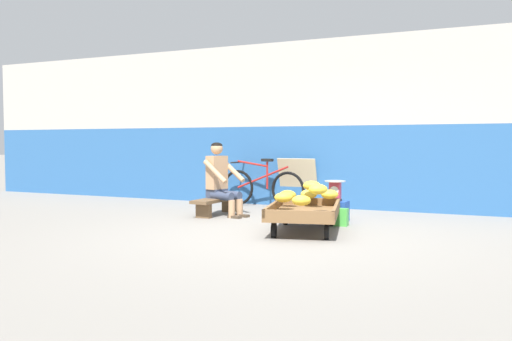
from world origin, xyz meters
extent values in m
plane|color=gray|center=(0.00, 0.00, 0.00)|extent=(80.00, 80.00, 0.00)
cube|color=#2D609E|center=(0.00, 3.20, 0.72)|extent=(16.00, 0.30, 1.43)
cube|color=#B7B2A8|center=(0.00, 3.20, 2.18)|extent=(16.00, 0.30, 1.50)
cube|color=brown|center=(0.20, 0.58, 0.23)|extent=(1.13, 1.59, 0.05)
cube|color=brown|center=(-0.19, 0.49, 0.31)|extent=(0.35, 1.41, 0.10)
cube|color=brown|center=(0.59, 0.66, 0.31)|extent=(0.35, 1.41, 0.10)
cube|color=brown|center=(0.05, 1.26, 0.31)|extent=(0.83, 0.22, 0.10)
cube|color=brown|center=(0.35, -0.11, 0.31)|extent=(0.83, 0.22, 0.10)
cylinder|color=black|center=(-0.22, 1.00, 0.09)|extent=(0.09, 0.19, 0.18)
cylinder|color=black|center=(0.40, 1.14, 0.09)|extent=(0.09, 0.19, 0.18)
cylinder|color=black|center=(0.00, 0.02, 0.09)|extent=(0.09, 0.19, 0.18)
cylinder|color=black|center=(0.61, 0.15, 0.09)|extent=(0.09, 0.19, 0.18)
ellipsoid|color=gold|center=(0.07, 1.14, 0.42)|extent=(0.30, 0.29, 0.13)
ellipsoid|color=gold|center=(-0.16, 0.92, 0.42)|extent=(0.27, 0.22, 0.13)
ellipsoid|color=yellow|center=(0.24, 0.34, 0.42)|extent=(0.30, 0.27, 0.13)
ellipsoid|color=gold|center=(-0.09, 0.59, 0.42)|extent=(0.29, 0.26, 0.13)
ellipsoid|color=yellow|center=(0.34, 1.22, 0.42)|extent=(0.30, 0.27, 0.13)
ellipsoid|color=yellow|center=(0.18, 0.94, 0.56)|extent=(0.25, 0.20, 0.13)
ellipsoid|color=yellow|center=(0.41, 0.47, 0.56)|extent=(0.30, 0.29, 0.13)
cube|color=brown|center=(-1.56, 1.49, 0.24)|extent=(0.36, 1.12, 0.05)
cube|color=brown|center=(-1.53, 1.88, 0.11)|extent=(0.24, 0.09, 0.22)
cube|color=brown|center=(-1.58, 1.11, 0.11)|extent=(0.24, 0.09, 0.22)
cylinder|color=tan|center=(-1.15, 1.46, 0.14)|extent=(0.10, 0.10, 0.27)
cube|color=#4C3D2D|center=(-1.09, 1.45, 0.02)|extent=(0.24, 0.15, 0.04)
cylinder|color=#38425B|center=(-1.34, 1.52, 0.32)|extent=(0.42, 0.24, 0.13)
cylinder|color=tan|center=(-1.20, 1.29, 0.14)|extent=(0.10, 0.10, 0.27)
cube|color=#4C3D2D|center=(-1.14, 1.28, 0.02)|extent=(0.24, 0.15, 0.04)
cylinder|color=#38425B|center=(-1.39, 1.35, 0.32)|extent=(0.42, 0.24, 0.13)
cube|color=#38425B|center=(-1.56, 1.49, 0.34)|extent=(0.29, 0.33, 0.14)
cube|color=tan|center=(-1.56, 1.49, 0.67)|extent=(0.26, 0.36, 0.52)
cylinder|color=tan|center=(-1.35, 1.64, 0.70)|extent=(0.47, 0.21, 0.36)
cylinder|color=tan|center=(-1.46, 1.26, 0.70)|extent=(0.47, 0.21, 0.36)
sphere|color=tan|center=(-1.56, 1.49, 1.05)|extent=(0.19, 0.19, 0.19)
ellipsoid|color=black|center=(-1.56, 1.49, 1.10)|extent=(0.17, 0.17, 0.09)
cube|color=#234CA8|center=(0.33, 1.55, 0.15)|extent=(0.36, 0.28, 0.30)
cylinder|color=#28282D|center=(0.33, 1.55, 0.32)|extent=(0.20, 0.20, 0.03)
cube|color=#C6384C|center=(0.33, 1.55, 0.45)|extent=(0.16, 0.10, 0.24)
cylinder|color=white|center=(0.33, 1.50, 0.45)|extent=(0.13, 0.01, 0.13)
cylinder|color=#B2B5BA|center=(0.33, 1.55, 0.58)|extent=(0.30, 0.30, 0.01)
torus|color=black|center=(-1.84, 2.84, 0.32)|extent=(0.64, 0.12, 0.64)
torus|color=black|center=(-0.82, 2.72, 0.32)|extent=(0.64, 0.12, 0.64)
cylinder|color=#AD231E|center=(-1.33, 2.78, 0.52)|extent=(1.03, 0.16, 0.43)
cylinder|color=#AD231E|center=(-1.23, 2.77, 0.56)|extent=(0.04, 0.04, 0.48)
cylinder|color=#AD231E|center=(-1.53, 2.81, 0.76)|extent=(0.61, 0.11, 0.12)
cube|color=black|center=(-1.23, 2.77, 0.83)|extent=(0.21, 0.12, 0.05)
cylinder|color=black|center=(-1.84, 2.84, 0.78)|extent=(0.08, 0.48, 0.03)
cube|color=#C6B289|center=(-0.74, 3.04, 0.43)|extent=(0.70, 0.30, 0.86)
cube|color=green|center=(0.51, 1.21, 0.12)|extent=(0.18, 0.12, 0.24)
camera|label=1|loc=(2.30, -5.73, 1.13)|focal=36.63mm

